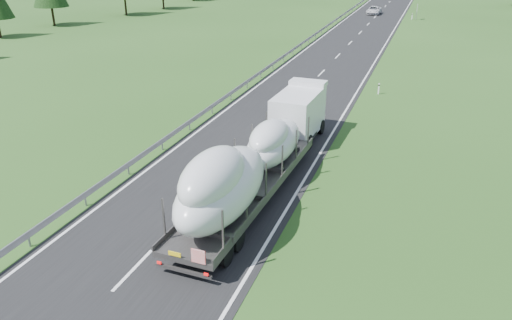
% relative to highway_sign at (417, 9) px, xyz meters
% --- Properties ---
extents(ground, '(400.00, 400.00, 0.00)m').
position_rel_highway_sign_xyz_m(ground, '(-7.20, -80.00, -1.81)').
color(ground, '#224517').
rests_on(ground, ground).
extents(road_surface, '(10.00, 400.00, 0.02)m').
position_rel_highway_sign_xyz_m(road_surface, '(-7.20, 20.00, -1.80)').
color(road_surface, black).
rests_on(road_surface, ground).
extents(guardrail, '(0.10, 400.00, 0.76)m').
position_rel_highway_sign_xyz_m(guardrail, '(-12.50, 19.94, -1.21)').
color(guardrail, slate).
rests_on(guardrail, ground).
extents(highway_sign, '(0.08, 0.90, 2.60)m').
position_rel_highway_sign_xyz_m(highway_sign, '(0.00, 0.00, 0.00)').
color(highway_sign, slate).
rests_on(highway_sign, ground).
extents(boat_truck, '(3.33, 19.56, 4.46)m').
position_rel_highway_sign_xyz_m(boat_truck, '(-4.63, -71.69, 0.46)').
color(boat_truck, silver).
rests_on(boat_truck, ground).
extents(distant_van, '(2.43, 5.19, 1.44)m').
position_rel_highway_sign_xyz_m(distant_van, '(-7.94, 5.06, -1.09)').
color(distant_van, silver).
rests_on(distant_van, ground).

